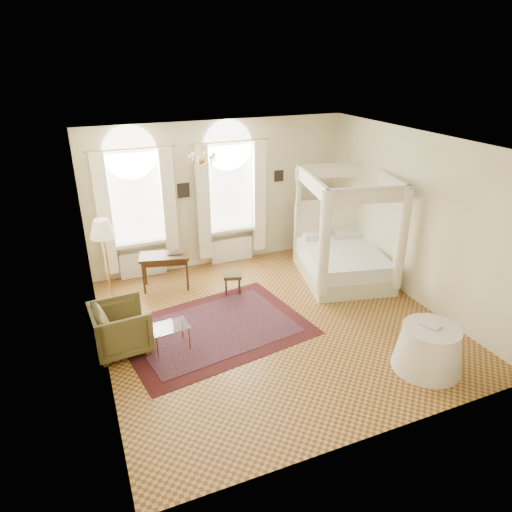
{
  "coord_description": "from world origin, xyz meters",
  "views": [
    {
      "loc": [
        -3.08,
        -6.56,
        4.61
      ],
      "look_at": [
        -0.2,
        0.4,
        1.23
      ],
      "focal_mm": 32.0,
      "sensor_mm": 36.0,
      "label": 1
    }
  ],
  "objects": [
    {
      "name": "laptop",
      "position": [
        -1.31,
        2.14,
        0.77
      ],
      "size": [
        0.38,
        0.31,
        0.03
      ],
      "primitive_type": "imported",
      "rotation": [
        0.0,
        0.0,
        2.81
      ],
      "color": "black",
      "rests_on": "writing_desk"
    },
    {
      "name": "armchair",
      "position": [
        -2.7,
        0.24,
        0.42
      ],
      "size": [
        0.98,
        0.96,
        0.84
      ],
      "primitive_type": "imported",
      "rotation": [
        0.0,
        0.0,
        1.64
      ],
      "color": "#4D4421",
      "rests_on": "ground"
    },
    {
      "name": "floor_lamp",
      "position": [
        -2.7,
        1.75,
        1.56
      ],
      "size": [
        0.47,
        0.47,
        1.83
      ],
      "color": "#B8803D",
      "rests_on": "ground"
    },
    {
      "name": "coffee_table",
      "position": [
        -1.95,
        -0.05,
        0.39
      ],
      "size": [
        0.67,
        0.5,
        0.43
      ],
      "color": "white",
      "rests_on": "ground"
    },
    {
      "name": "nightstand_lamp",
      "position": [
        2.66,
        2.76,
        0.88
      ],
      "size": [
        0.25,
        0.25,
        0.36
      ],
      "color": "#B8803D",
      "rests_on": "nightstand"
    },
    {
      "name": "window_left",
      "position": [
        -1.9,
        2.87,
        1.49
      ],
      "size": [
        1.62,
        0.27,
        3.29
      ],
      "color": "silver",
      "rests_on": "room_walls"
    },
    {
      "name": "side_table",
      "position": [
        1.7,
        -2.12,
        0.36
      ],
      "size": [
        1.08,
        1.08,
        0.74
      ],
      "color": "silver",
      "rests_on": "ground"
    },
    {
      "name": "writing_desk",
      "position": [
        -1.54,
        2.16,
        0.65
      ],
      "size": [
        1.11,
        0.75,
        0.76
      ],
      "color": "#3C2410",
      "rests_on": "ground"
    },
    {
      "name": "room_walls",
      "position": [
        0.0,
        0.0,
        1.98
      ],
      "size": [
        6.0,
        6.0,
        6.0
      ],
      "color": "beige",
      "rests_on": "ground"
    },
    {
      "name": "canopy_bed",
      "position": [
        2.17,
        1.13,
        0.53
      ],
      "size": [
        2.18,
        2.48,
        2.34
      ],
      "color": "beige",
      "rests_on": "ground"
    },
    {
      "name": "chandelier",
      "position": [
        -0.9,
        1.2,
        2.91
      ],
      "size": [
        0.51,
        0.45,
        0.5
      ],
      "color": "#B8803D",
      "rests_on": "room_walls"
    },
    {
      "name": "stool",
      "position": [
        -0.3,
        1.43,
        0.36
      ],
      "size": [
        0.47,
        0.47,
        0.43
      ],
      "color": "#463B1E",
      "rests_on": "ground"
    },
    {
      "name": "wall_pictures",
      "position": [
        0.09,
        2.97,
        1.89
      ],
      "size": [
        2.54,
        0.03,
        0.39
      ],
      "color": "black",
      "rests_on": "room_walls"
    },
    {
      "name": "oriental_rug",
      "position": [
        -1.09,
        0.21,
        0.01
      ],
      "size": [
        3.57,
        2.81,
        0.01
      ],
      "color": "#3F0F0F",
      "rests_on": "ground"
    },
    {
      "name": "ground",
      "position": [
        0.0,
        0.0,
        0.0
      ],
      "size": [
        6.0,
        6.0,
        0.0
      ],
      "primitive_type": "plane",
      "color": "#A87230",
      "rests_on": "ground"
    },
    {
      "name": "nightstand",
      "position": [
        2.7,
        2.7,
        0.32
      ],
      "size": [
        0.58,
        0.56,
        0.64
      ],
      "primitive_type": "cube",
      "rotation": [
        0.0,
        0.0,
        0.43
      ],
      "color": "#3C2410",
      "rests_on": "ground"
    },
    {
      "name": "window_right",
      "position": [
        0.2,
        2.87,
        1.49
      ],
      "size": [
        1.62,
        0.27,
        3.29
      ],
      "color": "silver",
      "rests_on": "room_walls"
    },
    {
      "name": "book",
      "position": [
        1.62,
        -2.09,
        0.75
      ],
      "size": [
        0.29,
        0.34,
        0.03
      ],
      "primitive_type": "imported",
      "rotation": [
        0.0,
        0.0,
        0.3
      ],
      "color": "black",
      "rests_on": "side_table"
    }
  ]
}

